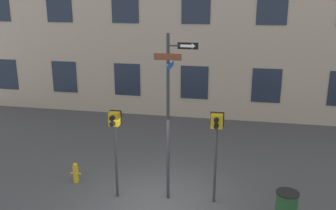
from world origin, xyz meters
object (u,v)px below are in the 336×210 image
at_px(pedestrian_signal_right, 216,133).
at_px(fire_hydrant, 76,173).
at_px(pedestrian_signal_left, 115,132).
at_px(trash_bin, 286,207).
at_px(street_sign_pole, 170,106).

distance_m(pedestrian_signal_right, fire_hydrant, 4.90).
xyz_separation_m(pedestrian_signal_left, trash_bin, (4.89, -0.38, -1.65)).
bearing_deg(trash_bin, fire_hydrant, 171.41).
height_order(pedestrian_signal_left, trash_bin, pedestrian_signal_left).
relative_size(pedestrian_signal_right, trash_bin, 3.14).
distance_m(pedestrian_signal_right, trash_bin, 2.69).
height_order(street_sign_pole, trash_bin, street_sign_pole).
bearing_deg(street_sign_pole, fire_hydrant, 172.84).
relative_size(street_sign_pole, fire_hydrant, 7.28).
bearing_deg(trash_bin, pedestrian_signal_left, 175.60).
xyz_separation_m(fire_hydrant, trash_bin, (6.51, -0.98, 0.11)).
bearing_deg(pedestrian_signal_right, pedestrian_signal_left, -174.91).
height_order(street_sign_pole, pedestrian_signal_right, street_sign_pole).
distance_m(street_sign_pole, trash_bin, 4.15).
distance_m(street_sign_pole, fire_hydrant, 4.13).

